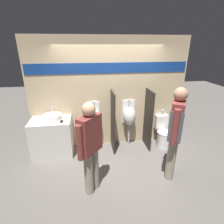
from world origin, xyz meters
TOP-DOWN VIEW (x-y plane):
  - ground_plane at (0.00, 0.00)m, footprint 16.00×16.00m
  - display_wall at (0.00, 0.60)m, footprint 3.84×0.07m
  - sink_counter at (-1.41, 0.27)m, footprint 0.91×0.59m
  - sink_basin at (-1.36, 0.33)m, footprint 0.42×0.42m
  - cell_phone at (-1.14, 0.16)m, footprint 0.07×0.14m
  - divider_near_counter at (0.04, 0.29)m, footprint 0.03×0.56m
  - divider_mid at (0.93, 0.29)m, footprint 0.03×0.56m
  - urinal_near_counter at (-0.41, 0.44)m, footprint 0.33×0.28m
  - urinal_far at (0.48, 0.44)m, footprint 0.33×0.28m
  - toilet at (1.37, 0.26)m, footprint 0.40×0.56m
  - person_in_vest at (1.03, -0.85)m, footprint 0.46×0.56m
  - person_with_lanyard at (-0.54, -0.99)m, footprint 0.42×0.47m

SIDE VIEW (x-z plane):
  - ground_plane at x=0.00m, z-range 0.00..0.00m
  - toilet at x=1.37m, z-range -0.15..0.76m
  - sink_counter at x=-1.41m, z-range 0.00..0.89m
  - divider_near_counter at x=0.04m, z-range 0.00..1.49m
  - divider_mid at x=0.93m, z-range 0.00..1.49m
  - urinal_near_counter at x=-0.41m, z-range 0.20..1.42m
  - urinal_far at x=0.48m, z-range 0.20..1.42m
  - cell_phone at x=-1.14m, z-range 0.89..0.90m
  - person_with_lanyard at x=-0.54m, z-range 0.09..1.77m
  - sink_basin at x=-1.36m, z-range 0.82..1.07m
  - person_in_vest at x=1.03m, z-range 0.15..1.98m
  - display_wall at x=0.00m, z-range 0.01..2.71m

